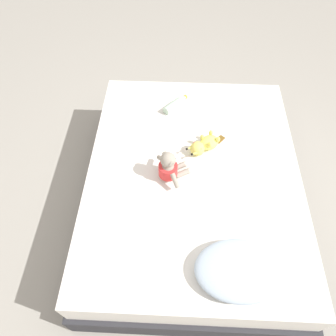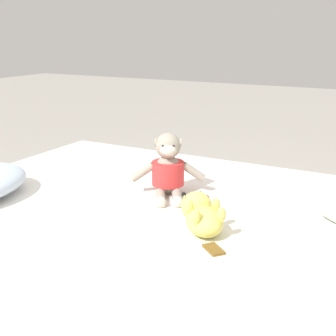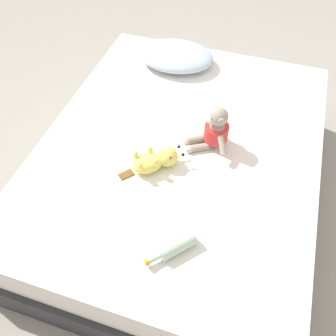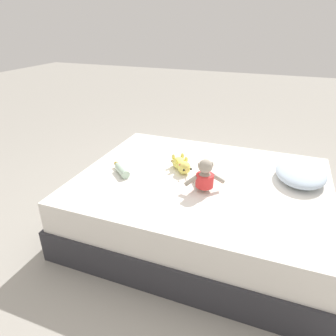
% 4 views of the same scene
% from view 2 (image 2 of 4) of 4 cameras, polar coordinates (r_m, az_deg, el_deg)
% --- Properties ---
extents(ground_plane, '(16.00, 16.00, 0.00)m').
position_cam_2_polar(ground_plane, '(1.81, -1.02, -19.30)').
color(ground_plane, '#9E998E').
extents(bed, '(1.46, 1.86, 0.47)m').
position_cam_2_polar(bed, '(1.68, -1.06, -12.90)').
color(bed, '#2D2D33').
rests_on(bed, ground_plane).
extents(plush_monkey, '(0.25, 0.26, 0.24)m').
position_cam_2_polar(plush_monkey, '(1.70, 0.01, -0.22)').
color(plush_monkey, '#9E9384').
rests_on(plush_monkey, bed).
extents(plush_yellow_creature, '(0.29, 0.25, 0.10)m').
position_cam_2_polar(plush_yellow_creature, '(1.42, 4.16, -5.81)').
color(plush_yellow_creature, '#EAE066').
rests_on(plush_yellow_creature, bed).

